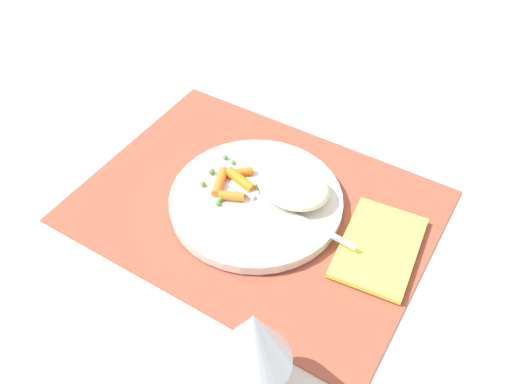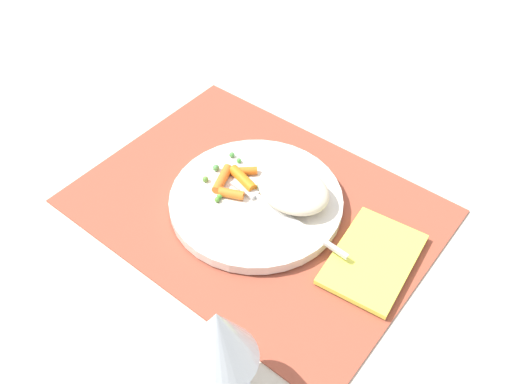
{
  "view_description": "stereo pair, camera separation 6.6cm",
  "coord_description": "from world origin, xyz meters",
  "px_view_note": "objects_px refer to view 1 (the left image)",
  "views": [
    {
      "loc": [
        -0.28,
        0.45,
        0.59
      ],
      "look_at": [
        0.0,
        0.0,
        0.03
      ],
      "focal_mm": 37.98,
      "sensor_mm": 36.0,
      "label": 1
    },
    {
      "loc": [
        -0.33,
        0.42,
        0.59
      ],
      "look_at": [
        0.0,
        0.0,
        0.03
      ],
      "focal_mm": 37.98,
      "sensor_mm": 36.0,
      "label": 2
    }
  ],
  "objects_px": {
    "plate": "(256,200)",
    "rice_mound": "(293,186)",
    "napkin": "(379,247)",
    "wine_glass": "(253,341)",
    "fork": "(278,207)",
    "carrot_portion": "(233,182)"
  },
  "relations": [
    {
      "from": "plate",
      "to": "fork",
      "type": "bearing_deg",
      "value": 175.65
    },
    {
      "from": "napkin",
      "to": "wine_glass",
      "type": "bearing_deg",
      "value": 80.36
    },
    {
      "from": "plate",
      "to": "carrot_portion",
      "type": "xyz_separation_m",
      "value": [
        0.04,
        -0.0,
        0.01
      ]
    },
    {
      "from": "fork",
      "to": "napkin",
      "type": "bearing_deg",
      "value": -172.21
    },
    {
      "from": "carrot_portion",
      "to": "wine_glass",
      "type": "distance_m",
      "value": 0.31
    },
    {
      "from": "fork",
      "to": "wine_glass",
      "type": "height_order",
      "value": "wine_glass"
    },
    {
      "from": "fork",
      "to": "wine_glass",
      "type": "bearing_deg",
      "value": 114.1
    },
    {
      "from": "fork",
      "to": "wine_glass",
      "type": "xyz_separation_m",
      "value": [
        -0.1,
        0.23,
        0.09
      ]
    },
    {
      "from": "carrot_portion",
      "to": "fork",
      "type": "distance_m",
      "value": 0.08
    },
    {
      "from": "rice_mound",
      "to": "carrot_portion",
      "type": "distance_m",
      "value": 0.09
    },
    {
      "from": "wine_glass",
      "to": "plate",
      "type": "bearing_deg",
      "value": -58.98
    },
    {
      "from": "rice_mound",
      "to": "wine_glass",
      "type": "bearing_deg",
      "value": 110.32
    },
    {
      "from": "fork",
      "to": "rice_mound",
      "type": "bearing_deg",
      "value": -99.81
    },
    {
      "from": "carrot_portion",
      "to": "fork",
      "type": "bearing_deg",
      "value": 176.78
    },
    {
      "from": "wine_glass",
      "to": "napkin",
      "type": "height_order",
      "value": "wine_glass"
    },
    {
      "from": "carrot_portion",
      "to": "wine_glass",
      "type": "relative_size",
      "value": 0.5
    },
    {
      "from": "fork",
      "to": "napkin",
      "type": "relative_size",
      "value": 1.38
    },
    {
      "from": "wine_glass",
      "to": "fork",
      "type": "bearing_deg",
      "value": -65.9
    },
    {
      "from": "rice_mound",
      "to": "wine_glass",
      "type": "distance_m",
      "value": 0.29
    },
    {
      "from": "napkin",
      "to": "carrot_portion",
      "type": "bearing_deg",
      "value": 3.98
    },
    {
      "from": "plate",
      "to": "rice_mound",
      "type": "distance_m",
      "value": 0.06
    },
    {
      "from": "fork",
      "to": "napkin",
      "type": "distance_m",
      "value": 0.15
    }
  ]
}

